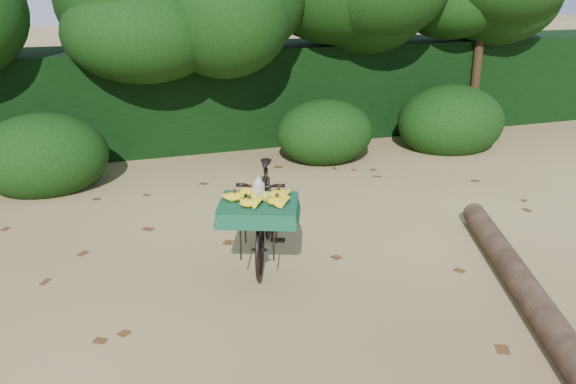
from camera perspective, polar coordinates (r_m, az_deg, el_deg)
name	(u,v)px	position (r m, az deg, el deg)	size (l,w,h in m)	color
ground	(350,286)	(6.34, 5.84, -8.71)	(80.00, 80.00, 0.00)	tan
vendor_bicycle	(264,213)	(6.67, -2.27, -1.96)	(1.27, 1.91, 1.08)	black
fallen_log	(521,282)	(6.50, 20.99, -7.89)	(0.27, 0.27, 3.78)	brown
hedge_backdrop	(211,94)	(11.78, -7.17, 9.05)	(26.00, 1.80, 1.80)	black
tree_row	(181,40)	(10.74, -9.95, 13.85)	(14.50, 2.00, 4.00)	black
bush_clumps	(269,140)	(10.11, -1.81, 4.88)	(8.80, 1.70, 0.90)	black
leaf_litter	(326,259)	(6.87, 3.55, -6.29)	(7.00, 7.30, 0.01)	#523016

